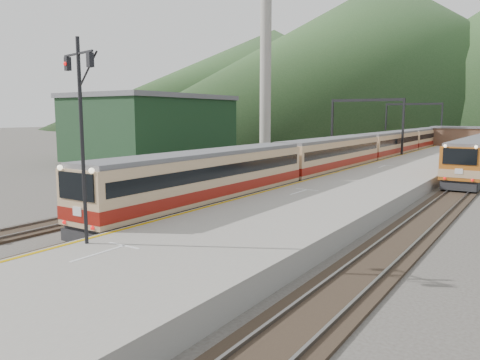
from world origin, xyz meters
The scene contains 15 objects.
track_main centered at (0.00, 40.00, 0.07)m, with size 2.60×200.00×0.23m.
track_far centered at (-5.00, 40.00, 0.07)m, with size 2.60×200.00×0.23m.
track_second centered at (11.50, 40.00, 0.07)m, with size 2.60×200.00×0.23m.
platform centered at (5.60, 38.00, 0.50)m, with size 8.00×100.00×1.00m, color gray.
gantry_near centered at (-2.85, 55.00, 5.59)m, with size 9.55×0.25×8.00m.
gantry_far centered at (-2.85, 80.00, 5.59)m, with size 9.55×0.25×8.00m.
warehouse centered at (-28.00, 42.00, 4.32)m, with size 14.50×20.50×8.60m.
smokestack centered at (-22.00, 62.00, 15.00)m, with size 1.80×1.80×30.00m, color #9E998E.
station_shed centered at (5.60, 78.00, 2.57)m, with size 9.40×4.40×3.10m.
hill_a centered at (-40.00, 190.00, 30.00)m, with size 180.00×180.00×60.00m, color #24461F.
hill_d centered at (-120.00, 240.00, 27.50)m, with size 200.00×200.00×55.00m, color #24461F.
main_train centered at (0.00, 56.11, 1.94)m, with size 2.80×96.04×3.41m.
signal_mast centered at (2.36, 6.64, 5.65)m, with size 2.16×0.62×7.68m.
short_signal_b centered at (-2.27, 27.49, 1.46)m, with size 0.25×0.21×2.27m.
short_signal_c centered at (-6.56, 22.10, 1.46)m, with size 0.22×0.17×2.27m.
Camera 1 is at (16.81, -4.68, 5.86)m, focal length 35.00 mm.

